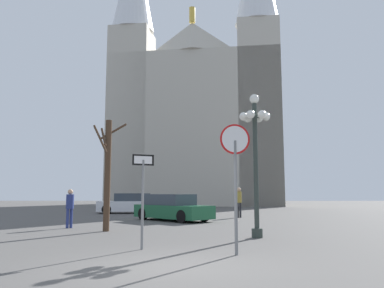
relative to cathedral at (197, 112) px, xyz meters
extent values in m
plane|color=#514F4C|center=(-0.71, -37.85, -11.22)|extent=(120.00, 120.00, 0.00)
cube|color=#BCB5A5|center=(0.14, 1.13, -2.55)|extent=(20.93, 15.19, 17.34)
pyramid|color=#BCB5A5|center=(-0.54, -4.26, 7.87)|extent=(7.01, 2.84, 3.50)
cylinder|color=gold|center=(-0.54, -4.26, 10.52)|extent=(0.70, 0.70, 1.80)
cube|color=#BCB5A5|center=(-7.74, -2.03, -0.87)|extent=(5.17, 5.17, 20.70)
cube|color=#BCB5A5|center=(7.00, -3.89, -0.87)|extent=(5.17, 5.17, 20.70)
cylinder|color=slate|center=(0.75, -36.32, -9.84)|extent=(0.08, 0.08, 2.76)
cylinder|color=red|center=(0.75, -36.32, -8.43)|extent=(0.75, 0.15, 0.75)
cylinder|color=white|center=(0.75, -36.34, -8.43)|extent=(0.65, 0.10, 0.66)
cylinder|color=slate|center=(-1.64, -35.42, -10.04)|extent=(0.07, 0.07, 2.36)
cube|color=black|center=(-1.64, -35.42, -8.86)|extent=(0.56, 0.28, 0.29)
cube|color=white|center=(-1.64, -35.44, -8.86)|extent=(0.46, 0.22, 0.21)
cylinder|color=#2D3833|center=(1.81, -32.83, -8.96)|extent=(0.16, 0.16, 4.53)
cylinder|color=#2D3833|center=(1.81, -32.83, -11.07)|extent=(0.36, 0.36, 0.30)
sphere|color=white|center=(1.81, -32.83, -6.53)|extent=(0.32, 0.32, 0.32)
sphere|color=white|center=(2.19, -32.83, -7.15)|extent=(0.29, 0.29, 0.29)
cylinder|color=#2D3833|center=(2.00, -32.83, -7.15)|extent=(0.05, 0.39, 0.05)
sphere|color=white|center=(2.00, -32.50, -7.15)|extent=(0.29, 0.29, 0.29)
cylinder|color=#2D3833|center=(1.90, -32.67, -7.15)|extent=(0.36, 0.24, 0.05)
sphere|color=white|center=(1.61, -32.50, -7.15)|extent=(0.29, 0.29, 0.29)
cylinder|color=#2D3833|center=(1.71, -32.67, -7.15)|extent=(0.36, 0.24, 0.05)
sphere|color=white|center=(1.42, -32.83, -7.15)|extent=(0.29, 0.29, 0.29)
cylinder|color=#2D3833|center=(1.61, -32.83, -7.15)|extent=(0.05, 0.39, 0.05)
sphere|color=white|center=(1.61, -33.17, -7.15)|extent=(0.29, 0.29, 0.29)
cylinder|color=#2D3833|center=(1.71, -33.00, -7.15)|extent=(0.36, 0.24, 0.05)
sphere|color=white|center=(2.00, -33.17, -7.15)|extent=(0.29, 0.29, 0.29)
cylinder|color=#2D3833|center=(1.90, -33.00, -7.15)|extent=(0.36, 0.24, 0.05)
cylinder|color=#473323|center=(-3.67, -30.78, -9.05)|extent=(0.24, 0.24, 4.34)
cylinder|color=#473323|center=(-3.92, -31.10, -7.67)|extent=(0.75, 0.61, 1.18)
cylinder|color=#473323|center=(-3.60, -30.24, -7.25)|extent=(1.13, 0.23, 0.66)
cylinder|color=#473323|center=(-3.84, -30.90, -7.57)|extent=(0.36, 0.44, 0.78)
cube|color=#1E5B38|center=(-1.42, -25.29, -10.74)|extent=(4.46, 4.46, 0.67)
cube|color=#333D47|center=(-1.58, -25.12, -10.12)|extent=(2.91, 2.91, 0.57)
cylinder|color=black|center=(0.23, -25.85, -10.90)|extent=(0.61, 0.61, 0.64)
cylinder|color=black|center=(-0.86, -26.94, -10.90)|extent=(0.61, 0.61, 0.64)
cylinder|color=black|center=(-1.98, -23.64, -10.90)|extent=(0.61, 0.61, 0.64)
cylinder|color=black|center=(-3.07, -24.73, -10.90)|extent=(0.61, 0.61, 0.64)
cube|color=silver|center=(-4.95, -18.16, -10.71)|extent=(4.61, 2.25, 0.72)
cube|color=#333D47|center=(-4.72, -18.13, -10.08)|extent=(2.65, 1.87, 0.55)
cylinder|color=black|center=(-6.37, -19.12, -10.90)|extent=(0.66, 0.28, 0.64)
cylinder|color=black|center=(-6.53, -17.50, -10.90)|extent=(0.66, 0.28, 0.64)
cylinder|color=black|center=(-3.36, -18.81, -10.90)|extent=(0.66, 0.28, 0.64)
cylinder|color=black|center=(-3.52, -17.19, -10.90)|extent=(0.66, 0.28, 0.64)
cylinder|color=navy|center=(-5.58, -29.56, -10.82)|extent=(0.12, 0.12, 0.80)
cylinder|color=navy|center=(-5.46, -29.45, -10.82)|extent=(0.12, 0.12, 0.80)
cylinder|color=navy|center=(-5.52, -29.51, -10.12)|extent=(0.32, 0.32, 0.60)
sphere|color=tan|center=(-5.52, -29.51, -9.71)|extent=(0.22, 0.22, 0.22)
cylinder|color=black|center=(2.44, -22.88, -10.78)|extent=(0.12, 0.12, 0.88)
cylinder|color=black|center=(2.31, -22.80, -10.78)|extent=(0.12, 0.12, 0.88)
cylinder|color=olive|center=(2.38, -22.84, -10.02)|extent=(0.32, 0.32, 0.66)
sphere|color=tan|center=(2.38, -22.84, -9.57)|extent=(0.24, 0.24, 0.24)
camera|label=1|loc=(-0.25, -45.61, -9.73)|focal=35.45mm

